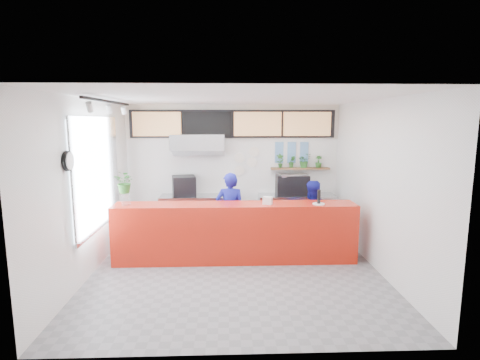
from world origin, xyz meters
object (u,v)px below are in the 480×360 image
(service_counter, at_px, (235,232))
(panini_oven, at_px, (184,186))
(espresso_machine, at_px, (292,185))
(pepper_mill, at_px, (319,197))
(staff_center, at_px, (230,212))
(staff_right, at_px, (311,216))

(service_counter, bearing_deg, panini_oven, 122.51)
(espresso_machine, distance_m, pepper_mill, 1.91)
(panini_oven, distance_m, staff_center, 1.65)
(staff_right, bearing_deg, panini_oven, -43.49)
(service_counter, distance_m, panini_oven, 2.21)
(espresso_machine, relative_size, staff_right, 0.51)
(pepper_mill, bearing_deg, panini_oven, 144.75)
(staff_center, bearing_deg, service_counter, 102.21)
(service_counter, relative_size, panini_oven, 8.81)
(staff_center, bearing_deg, espresso_machine, -136.71)
(panini_oven, relative_size, pepper_mill, 2.01)
(espresso_machine, height_order, staff_center, staff_center)
(staff_right, bearing_deg, espresso_machine, -100.51)
(panini_oven, height_order, staff_right, staff_right)
(staff_center, relative_size, pepper_mill, 6.33)
(service_counter, height_order, espresso_machine, espresso_machine)
(service_counter, bearing_deg, espresso_machine, 52.53)
(service_counter, distance_m, espresso_machine, 2.34)
(staff_right, distance_m, pepper_mill, 0.76)
(staff_center, height_order, pepper_mill, staff_center)
(panini_oven, relative_size, staff_right, 0.35)
(service_counter, xyz_separation_m, staff_right, (1.53, 0.46, 0.18))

